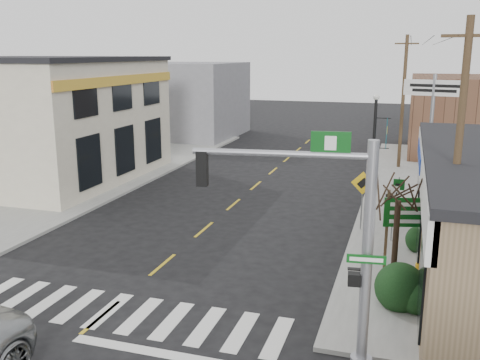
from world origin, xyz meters
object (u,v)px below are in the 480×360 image
(guide_sign, at_px, (408,220))
(bare_tree, at_px, (400,184))
(traffic_signal_pole, at_px, (338,230))
(utility_pole_near, at_px, (457,162))
(fire_hydrant, at_px, (418,272))
(lamp_post, at_px, (375,143))
(utility_pole_far, at_px, (403,101))
(dance_center_sign, at_px, (433,105))

(guide_sign, height_order, bare_tree, bare_tree)
(traffic_signal_pole, relative_size, utility_pole_near, 0.68)
(utility_pole_near, bearing_deg, bare_tree, 176.56)
(traffic_signal_pole, height_order, fire_hydrant, traffic_signal_pole)
(guide_sign, distance_m, lamp_post, 7.73)
(fire_hydrant, height_order, lamp_post, lamp_post)
(fire_hydrant, bearing_deg, guide_sign, 117.48)
(fire_hydrant, distance_m, bare_tree, 3.16)
(utility_pole_far, bearing_deg, dance_center_sign, -82.17)
(utility_pole_far, bearing_deg, traffic_signal_pole, -95.87)
(bare_tree, xyz_separation_m, utility_pole_far, (-0.25, 19.07, 0.84))
(bare_tree, bearing_deg, fire_hydrant, 45.97)
(fire_hydrant, bearing_deg, dance_center_sign, 87.54)
(guide_sign, height_order, lamp_post, lamp_post)
(lamp_post, xyz_separation_m, bare_tree, (1.25, -9.05, 0.28))
(lamp_post, distance_m, bare_tree, 9.14)
(lamp_post, height_order, bare_tree, lamp_post)
(bare_tree, distance_m, utility_pole_far, 19.09)
(fire_hydrant, height_order, dance_center_sign, dance_center_sign)
(utility_pole_far, bearing_deg, guide_sign, -91.69)
(utility_pole_near, bearing_deg, utility_pole_far, 98.80)
(fire_hydrant, relative_size, lamp_post, 0.13)
(dance_center_sign, height_order, bare_tree, dance_center_sign)
(dance_center_sign, bearing_deg, utility_pole_far, 116.39)
(fire_hydrant, height_order, bare_tree, bare_tree)
(guide_sign, height_order, fire_hydrant, guide_sign)
(guide_sign, bearing_deg, fire_hydrant, -78.07)
(guide_sign, relative_size, lamp_post, 0.52)
(lamp_post, height_order, utility_pole_far, utility_pole_far)
(traffic_signal_pole, height_order, dance_center_sign, dance_center_sign)
(guide_sign, bearing_deg, lamp_post, 86.33)
(guide_sign, relative_size, fire_hydrant, 3.90)
(lamp_post, relative_size, utility_pole_far, 0.65)
(utility_pole_far, bearing_deg, fire_hydrant, -90.44)
(utility_pole_near, relative_size, utility_pole_far, 0.99)
(guide_sign, bearing_deg, utility_pole_far, 76.33)
(dance_center_sign, distance_m, utility_pole_near, 11.97)
(dance_center_sign, bearing_deg, lamp_post, -117.21)
(traffic_signal_pole, distance_m, dance_center_sign, 16.54)
(traffic_signal_pole, bearing_deg, dance_center_sign, 74.31)
(bare_tree, height_order, utility_pole_far, utility_pole_far)
(dance_center_sign, bearing_deg, fire_hydrant, -77.46)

